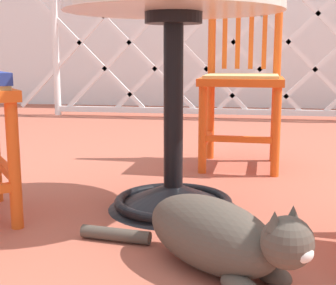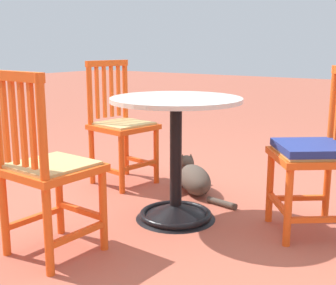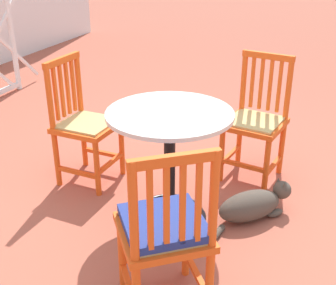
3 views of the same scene
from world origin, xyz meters
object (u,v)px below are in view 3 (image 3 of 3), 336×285
cafe_table (170,178)px  orange_chair_near_fence (84,125)px  orange_chair_facing_out (256,122)px  orange_chair_by_planter (165,232)px  tabby_cat (255,205)px

cafe_table → orange_chair_near_fence: size_ratio=0.83×
orange_chair_facing_out → orange_chair_by_planter: size_ratio=1.00×
orange_chair_by_planter → tabby_cat: 1.02m
orange_chair_near_fence → tabby_cat: bearing=-92.0°
cafe_table → orange_chair_facing_out: size_ratio=0.83×
cafe_table → orange_chair_by_planter: 0.79m
orange_chair_facing_out → orange_chair_near_fence: same height
orange_chair_by_planter → orange_chair_near_fence: bearing=46.5°
cafe_table → orange_chair_facing_out: (0.75, -0.38, 0.15)m
tabby_cat → orange_chair_facing_out: bearing=13.8°
orange_chair_near_fence → orange_chair_by_planter: (-0.97, -1.02, 0.01)m
cafe_table → orange_chair_near_fence: orange_chair_near_fence is taller
orange_chair_near_fence → tabby_cat: (-0.04, -1.26, -0.34)m
orange_chair_facing_out → tabby_cat: 0.66m
cafe_table → orange_chair_facing_out: 0.85m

